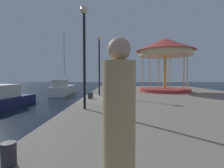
{
  "coord_description": "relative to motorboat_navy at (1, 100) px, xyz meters",
  "views": [
    {
      "loc": [
        2.26,
        -12.23,
        2.31
      ],
      "look_at": [
        2.07,
        2.72,
        1.66
      ],
      "focal_mm": 27.34,
      "sensor_mm": 36.0,
      "label": 1
    }
  ],
  "objects": [
    {
      "name": "person_near_carousel",
      "position": [
        8.25,
        -10.39,
        1.08
      ],
      "size": [
        0.34,
        0.34,
        1.91
      ],
      "color": "tan",
      "rests_on": "quay_dock"
    },
    {
      "name": "ground_plane",
      "position": [
        5.94,
        0.09,
        -0.62
      ],
      "size": [
        120.0,
        120.0,
        0.0
      ],
      "primitive_type": "plane",
      "color": "black"
    },
    {
      "name": "bollard_south",
      "position": [
        6.53,
        -0.67,
        0.38
      ],
      "size": [
        0.24,
        0.24,
        0.4
      ],
      "primitive_type": "cylinder",
      "color": "#2D2D33",
      "rests_on": "quay_dock"
    },
    {
      "name": "bollard_center",
      "position": [
        6.42,
        -9.36,
        0.38
      ],
      "size": [
        0.24,
        0.24,
        0.4
      ],
      "primitive_type": "cylinder",
      "color": "#2D2D33",
      "rests_on": "quay_dock"
    },
    {
      "name": "bollard_north",
      "position": [
        6.57,
        -0.15,
        0.38
      ],
      "size": [
        0.24,
        0.24,
        0.4
      ],
      "primitive_type": "cylinder",
      "color": "#2D2D33",
      "rests_on": "quay_dock"
    },
    {
      "name": "sailboat_white",
      "position": [
        1.65,
        9.58,
        0.14
      ],
      "size": [
        1.99,
        7.22,
        8.06
      ],
      "color": "white",
      "rests_on": "ground"
    },
    {
      "name": "lamp_post_mid_promenade",
      "position": [
        7.0,
        1.55,
        3.37
      ],
      "size": [
        0.36,
        0.36,
        4.73
      ],
      "color": "black",
      "rests_on": "quay_dock"
    },
    {
      "name": "quay_dock",
      "position": [
        12.77,
        0.09,
        -0.22
      ],
      "size": [
        13.66,
        29.07,
        0.8
      ],
      "primitive_type": "cube",
      "color": "gray",
      "rests_on": "ground"
    },
    {
      "name": "carousel",
      "position": [
        13.31,
        5.13,
        4.15
      ],
      "size": [
        5.79,
        5.79,
        5.35
      ],
      "color": "#B23333",
      "rests_on": "quay_dock"
    },
    {
      "name": "motorboat_navy",
      "position": [
        0.0,
        0.0,
        0.0
      ],
      "size": [
        2.47,
        6.12,
        1.71
      ],
      "color": "#19214C",
      "rests_on": "ground"
    },
    {
      "name": "person_far_corner",
      "position": [
        7.25,
        11.35,
        1.07
      ],
      "size": [
        0.34,
        0.34,
        1.89
      ],
      "color": "#937A4C",
      "rests_on": "quay_dock"
    },
    {
      "name": "lamp_post_near_edge",
      "position": [
        6.82,
        -4.27,
        3.36
      ],
      "size": [
        0.36,
        0.36,
        4.72
      ],
      "color": "black",
      "rests_on": "quay_dock"
    }
  ]
}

